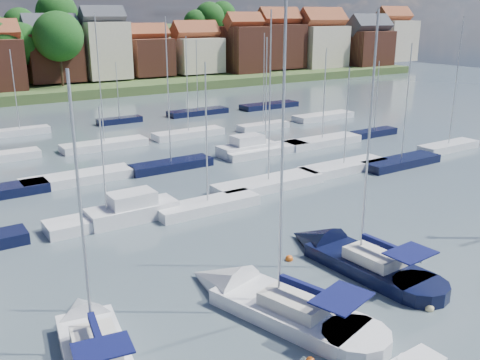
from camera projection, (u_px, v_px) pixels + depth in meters
ground at (109, 156)px, 60.53m from camera, size 260.00×260.00×0.00m
sailboat_left at (91, 341)px, 25.61m from camera, size 4.41×10.89×14.43m
sailboat_centre at (262, 300)px, 29.25m from camera, size 6.80×13.33×17.45m
sailboat_navy at (348, 257)px, 34.53m from camera, size 4.04×12.50×17.03m
buoy_d at (429, 310)px, 28.95m from camera, size 0.49×0.49×0.49m
buoy_e at (289, 260)px, 34.84m from camera, size 0.51×0.51×0.51m
marina_field at (142, 159)px, 57.51m from camera, size 79.62×41.41×15.93m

